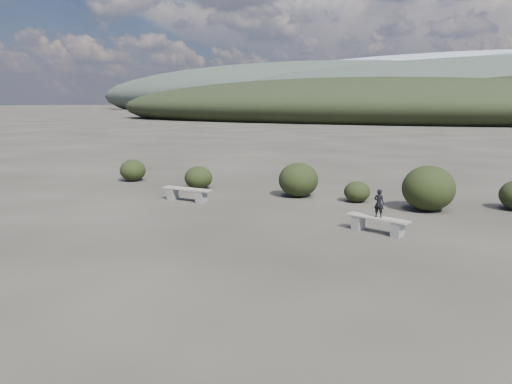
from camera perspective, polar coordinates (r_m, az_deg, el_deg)
The scene contains 10 objects.
ground at distance 12.41m, azimuth -9.47°, elevation -7.38°, with size 1200.00×1200.00×0.00m, color #2B2721.
bench_left at distance 19.19m, azimuth -7.92°, elevation -0.15°, with size 2.02×0.44×0.50m.
bench_right at distance 14.81m, azimuth 13.71°, elevation -3.50°, with size 1.93×0.85×0.47m.
seated_person at distance 14.67m, azimuth 13.88°, elevation -1.25°, with size 0.30×0.20×0.82m, color black.
shrub_a at distance 21.80m, azimuth -6.59°, elevation 1.63°, with size 1.22×1.22×1.00m, color black.
shrub_b at distance 19.95m, azimuth 4.86°, elevation 1.40°, with size 1.59×1.59×1.36m, color black.
shrub_c at distance 19.22m, azimuth 11.48°, elevation 0.03°, with size 0.98×0.98×0.79m, color black.
shrub_d at distance 18.28m, azimuth 19.11°, elevation 0.41°, with size 1.80×1.80×1.58m, color black.
shrub_f at distance 24.63m, azimuth -13.90°, elevation 2.43°, with size 1.22×1.22×1.03m, color black.
mountain_ridges at distance 348.84m, azimuth 25.63°, elevation 10.38°, with size 500.00×400.00×56.00m.
Camera 1 is at (7.20, -9.40, 3.72)m, focal length 35.00 mm.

